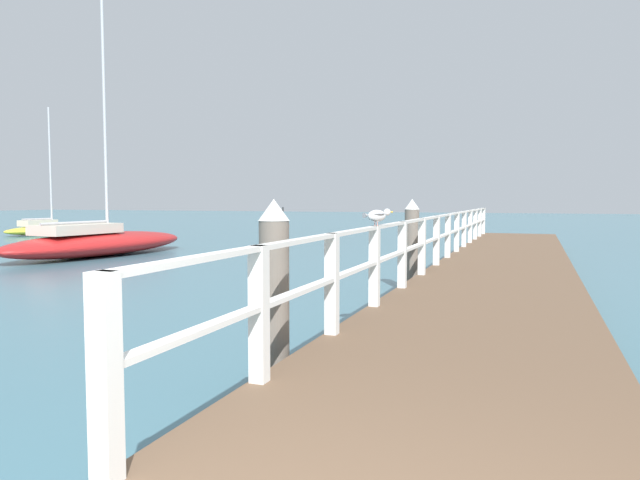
{
  "coord_description": "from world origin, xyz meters",
  "views": [
    {
      "loc": [
        0.61,
        -1.4,
        1.83
      ],
      "look_at": [
        -3.41,
        9.58,
        1.02
      ],
      "focal_mm": 33.05,
      "sensor_mm": 36.0,
      "label": 1
    }
  ],
  "objects_px": {
    "dock_piling_far": "(412,246)",
    "boat_1": "(98,242)",
    "dock_piling_near": "(274,297)",
    "boat_2": "(47,228)",
    "seagull_foreground": "(377,215)",
    "channel_buoy": "(283,226)"
  },
  "relations": [
    {
      "from": "boat_1",
      "to": "boat_2",
      "type": "relative_size",
      "value": 1.48
    },
    {
      "from": "boat_1",
      "to": "boat_2",
      "type": "bearing_deg",
      "value": 146.65
    },
    {
      "from": "dock_piling_far",
      "to": "channel_buoy",
      "type": "bearing_deg",
      "value": 120.55
    },
    {
      "from": "dock_piling_near",
      "to": "channel_buoy",
      "type": "bearing_deg",
      "value": 113.56
    },
    {
      "from": "boat_1",
      "to": "boat_2",
      "type": "distance_m",
      "value": 13.53
    },
    {
      "from": "seagull_foreground",
      "to": "dock_piling_far",
      "type": "bearing_deg",
      "value": 129.33
    },
    {
      "from": "dock_piling_near",
      "to": "dock_piling_far",
      "type": "relative_size",
      "value": 1.0
    },
    {
      "from": "boat_1",
      "to": "channel_buoy",
      "type": "relative_size",
      "value": 6.96
    },
    {
      "from": "dock_piling_far",
      "to": "boat_2",
      "type": "bearing_deg",
      "value": 150.12
    },
    {
      "from": "boat_1",
      "to": "dock_piling_near",
      "type": "bearing_deg",
      "value": -38.02
    },
    {
      "from": "dock_piling_near",
      "to": "boat_2",
      "type": "relative_size",
      "value": 0.28
    },
    {
      "from": "dock_piling_near",
      "to": "boat_1",
      "type": "distance_m",
      "value": 15.21
    },
    {
      "from": "boat_2",
      "to": "dock_piling_far",
      "type": "bearing_deg",
      "value": -23.76
    },
    {
      "from": "seagull_foreground",
      "to": "boat_1",
      "type": "relative_size",
      "value": 0.04
    },
    {
      "from": "dock_piling_near",
      "to": "boat_1",
      "type": "relative_size",
      "value": 0.19
    },
    {
      "from": "dock_piling_far",
      "to": "boat_1",
      "type": "height_order",
      "value": "boat_1"
    },
    {
      "from": "dock_piling_far",
      "to": "boat_2",
      "type": "height_order",
      "value": "boat_2"
    },
    {
      "from": "dock_piling_near",
      "to": "boat_1",
      "type": "bearing_deg",
      "value": 136.67
    },
    {
      "from": "seagull_foreground",
      "to": "channel_buoy",
      "type": "xyz_separation_m",
      "value": [
        -11.17,
        22.45,
        -1.27
      ]
    },
    {
      "from": "seagull_foreground",
      "to": "boat_2",
      "type": "relative_size",
      "value": 0.06
    },
    {
      "from": "channel_buoy",
      "to": "dock_piling_far",
      "type": "bearing_deg",
      "value": -59.45
    },
    {
      "from": "boat_2",
      "to": "channel_buoy",
      "type": "height_order",
      "value": "boat_2"
    }
  ]
}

